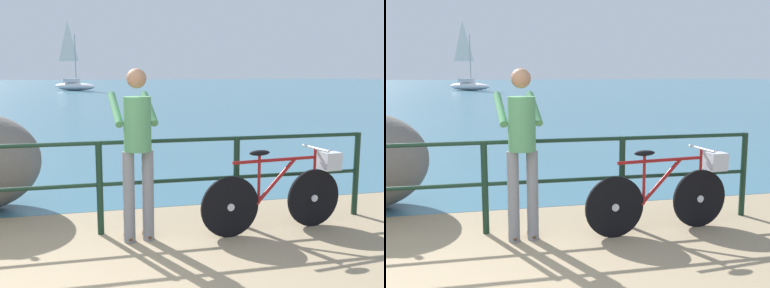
% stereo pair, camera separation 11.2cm
% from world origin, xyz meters
% --- Properties ---
extents(ground_plane, '(120.00, 120.00, 0.10)m').
position_xyz_m(ground_plane, '(0.00, 20.00, -0.05)').
color(ground_plane, '#937F60').
extents(sea_surface, '(120.00, 90.00, 0.01)m').
position_xyz_m(sea_surface, '(0.00, 47.70, 0.00)').
color(sea_surface, '#38667A').
rests_on(sea_surface, ground_plane).
extents(promenade_railing, '(7.77, 0.07, 1.02)m').
position_xyz_m(promenade_railing, '(0.00, 1.85, 0.64)').
color(promenade_railing, black).
rests_on(promenade_railing, ground_plane).
extents(bicycle, '(1.69, 0.48, 0.92)m').
position_xyz_m(bicycle, '(2.77, 1.52, 0.46)').
color(bicycle, black).
rests_on(bicycle, ground_plane).
extents(person_at_railing, '(0.48, 0.65, 1.78)m').
position_xyz_m(person_at_railing, '(1.15, 1.57, 0.99)').
color(person_at_railing, slate).
rests_on(person_at_railing, ground_plane).
extents(sailboat, '(4.24, 3.77, 6.16)m').
position_xyz_m(sailboat, '(0.26, 40.62, 0.71)').
color(sailboat, white).
rests_on(sailboat, sea_surface).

